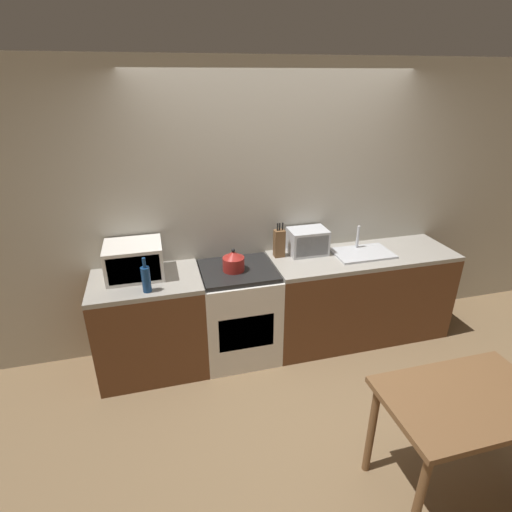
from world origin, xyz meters
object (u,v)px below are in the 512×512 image
stove_range (239,313)px  bottle (146,279)px  kettle (233,261)px  dining_table (464,411)px  toaster_oven (308,241)px  microwave (134,260)px

stove_range → bottle: 0.98m
stove_range → kettle: bearing=-157.2°
dining_table → kettle: bearing=121.2°
kettle → toaster_oven: toaster_oven is taller
bottle → toaster_oven: bottle is taller
stove_range → kettle: size_ratio=4.40×
bottle → dining_table: bottle is taller
stove_range → kettle: 0.54m
kettle → microwave: microwave is taller
dining_table → microwave: bearing=135.7°
kettle → stove_range: bearing=22.8°
kettle → bottle: (-0.73, -0.19, 0.02)m
kettle → bottle: bottle is taller
toaster_oven → dining_table: (0.26, -1.85, -0.37)m
kettle → dining_table: kettle is taller
bottle → dining_table: (1.75, -1.48, -0.36)m
toaster_oven → dining_table: size_ratio=0.37×
kettle → microwave: bearing=172.2°
stove_range → bottle: size_ratio=3.13×
bottle → toaster_oven: (1.48, 0.37, 0.01)m
toaster_oven → dining_table: 1.91m
microwave → toaster_oven: microwave is taller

